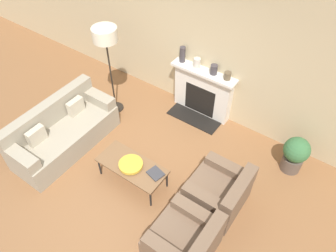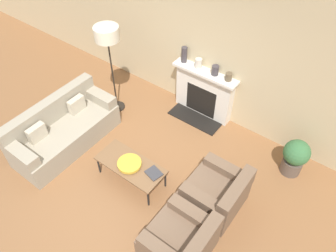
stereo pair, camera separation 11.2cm
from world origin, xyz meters
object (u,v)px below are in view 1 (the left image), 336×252
floor_lamp (106,40)px  bowl (131,164)px  coffee_table (132,166)px  couch (63,132)px  mantel_vase_left (182,54)px  mantel_vase_center_left (197,63)px  potted_plant (295,154)px  book (156,173)px  armchair_far (218,192)px  mantel_vase_right (227,76)px  armchair_near (185,241)px  mantel_vase_center_right (214,70)px  fireplace (202,92)px

floor_lamp → bowl: bearing=-39.9°
coffee_table → floor_lamp: size_ratio=0.63×
couch → mantel_vase_left: size_ratio=6.39×
mantel_vase_left → mantel_vase_center_left: (0.32, 0.00, -0.06)m
mantel_vase_center_left → potted_plant: 2.35m
couch → floor_lamp: (0.09, 1.28, 1.26)m
couch → mantel_vase_left: bearing=-25.8°
bowl → book: (0.41, 0.10, -0.03)m
armchair_far → mantel_vase_right: 2.08m
armchair_near → mantel_vase_left: size_ratio=2.80×
couch → floor_lamp: size_ratio=1.08×
mantel_vase_center_right → potted_plant: bearing=-11.4°
floor_lamp → mantel_vase_right: floor_lamp is taller
potted_plant → book: bearing=-134.6°
fireplace → mantel_vase_right: (0.46, 0.02, 0.59)m
mantel_vase_right → mantel_vase_center_right: bearing=180.0°
couch → mantel_vase_right: 3.11m
armchair_far → bowl: (-1.36, -0.44, 0.15)m
couch → mantel_vase_center_left: bearing=-32.1°
bowl → mantel_vase_left: bearing=102.0°
mantel_vase_center_left → mantel_vase_right: 0.64m
fireplace → mantel_vase_right: bearing=1.9°
bowl → fireplace: bearing=88.9°
couch → potted_plant: 4.05m
armchair_far → mantel_vase_left: 2.65m
armchair_far → mantel_vase_left: bearing=-133.3°
book → mantel_vase_center_left: size_ratio=1.51×
book → couch: bearing=-161.2°
floor_lamp → mantel_vase_left: size_ratio=5.91×
armchair_near → floor_lamp: 3.54m
couch → book: 1.96m
coffee_table → bowl: bowl is taller
book → mantel_vase_center_left: 2.23m
mantel_vase_right → armchair_near: bearing=-72.0°
floor_lamp → potted_plant: bearing=9.3°
book → floor_lamp: bearing=162.9°
armchair_near → armchair_far: bearing=180.0°
coffee_table → mantel_vase_center_right: size_ratio=6.33×
fireplace → couch: size_ratio=0.66×
mantel_vase_center_right → armchair_near: bearing=-66.8°
coffee_table → potted_plant: (2.07, 1.76, 0.02)m
couch → floor_lamp: bearing=-4.1°
fireplace → mantel_vase_center_right: (0.18, 0.02, 0.61)m
couch → armchair_near: bearing=-98.6°
coffee_table → mantel_vase_right: bearing=76.7°
fireplace → mantel_vase_center_left: size_ratio=6.96×
couch → coffee_table: 1.53m
armchair_far → book: armchair_far is taller
armchair_near → coffee_table: 1.47m
floor_lamp → mantel_vase_right: size_ratio=12.70×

